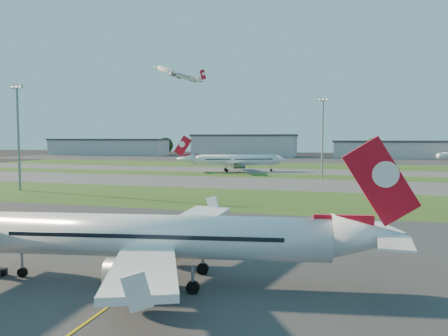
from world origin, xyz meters
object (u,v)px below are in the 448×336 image
(airliner_taxiing, at_px, (235,160))
(light_mast_centre, at_px, (323,132))
(airliner_parked, at_px, (163,237))
(light_mast_west, at_px, (18,130))

(airliner_taxiing, relative_size, light_mast_centre, 1.47)
(airliner_parked, relative_size, light_mast_west, 1.45)
(airliner_parked, bearing_deg, light_mast_west, 129.48)
(airliner_parked, bearing_deg, light_mast_centre, 76.31)
(airliner_parked, height_order, light_mast_west, light_mast_west)
(light_mast_centre, bearing_deg, airliner_parked, -94.30)
(airliner_taxiing, distance_m, light_mast_centre, 39.03)
(airliner_taxiing, bearing_deg, airliner_parked, 80.89)
(airliner_parked, height_order, airliner_taxiing, airliner_taxiing)
(light_mast_west, bearing_deg, light_mast_centre, 38.66)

